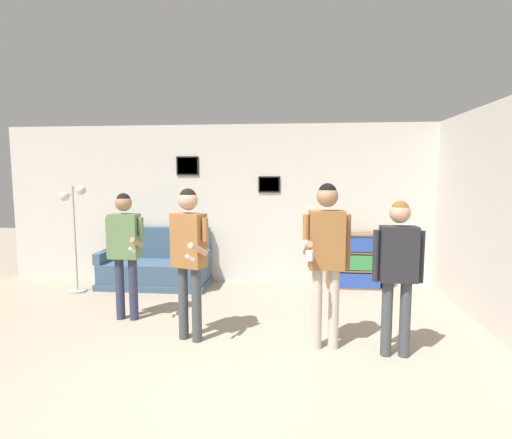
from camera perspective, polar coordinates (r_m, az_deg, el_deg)
The scene contains 11 objects.
ground_plane at distance 3.66m, azimuth -8.51°, elevation -24.02°, with size 20.00×20.00×0.00m, color gray.
wall_back at distance 6.85m, azimuth -1.09°, elevation 2.19°, with size 8.58×0.08×2.70m.
wall_right at distance 5.45m, azimuth 30.80°, elevation 0.21°, with size 0.06×6.09×2.70m.
couch at distance 6.95m, azimuth -14.07°, elevation -6.66°, with size 1.78×0.80×0.96m.
bookshelf at distance 6.78m, azimuth 14.07°, elevation -5.77°, with size 0.93×0.30×0.90m.
floor_lamp at distance 6.86m, azimuth -24.55°, elevation -0.12°, with size 0.43×0.28×1.70m.
person_player_foreground_left at distance 5.31m, azimuth -18.22°, elevation -3.23°, with size 0.50×0.45×1.63m.
person_player_foreground_center at distance 4.46m, azimuth -9.59°, elevation -4.01°, with size 0.47×0.56×1.71m.
person_watcher_holding_cup at distance 4.23m, azimuth 10.03°, elevation -3.95°, with size 0.50×0.46×1.77m.
person_spectator_near_bookshelf at distance 4.26m, azimuth 19.63°, elevation -5.87°, with size 0.50×0.21×1.60m.
drinking_cup at distance 6.68m, azimuth 13.02°, elevation -1.59°, with size 0.07×0.07×0.09m.
Camera 1 is at (0.80, -3.06, 1.84)m, focal length 28.00 mm.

